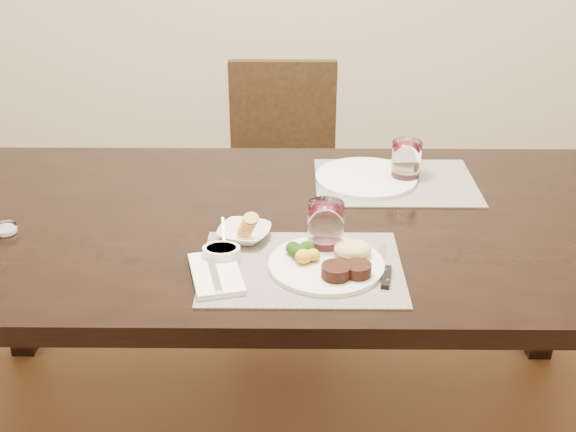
{
  "coord_description": "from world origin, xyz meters",
  "views": [
    {
      "loc": [
        0.04,
        -1.69,
        1.59
      ],
      "look_at": [
        0.03,
        -0.13,
        0.82
      ],
      "focal_mm": 45.0,
      "sensor_mm": 36.0,
      "label": 1
    }
  ],
  "objects_px": {
    "chair_far": "(283,167)",
    "dinner_plate": "(332,262)",
    "wine_glass_near": "(326,229)",
    "far_plate": "(366,178)",
    "cracker_bowl": "(244,233)",
    "steak_knife": "(385,272)"
  },
  "relations": [
    {
      "from": "cracker_bowl",
      "to": "far_plate",
      "type": "relative_size",
      "value": 0.52
    },
    {
      "from": "steak_knife",
      "to": "wine_glass_near",
      "type": "bearing_deg",
      "value": 148.8
    },
    {
      "from": "dinner_plate",
      "to": "cracker_bowl",
      "type": "bearing_deg",
      "value": 134.5
    },
    {
      "from": "steak_knife",
      "to": "dinner_plate",
      "type": "bearing_deg",
      "value": 179.01
    },
    {
      "from": "chair_far",
      "to": "dinner_plate",
      "type": "height_order",
      "value": "chair_far"
    },
    {
      "from": "steak_knife",
      "to": "far_plate",
      "type": "bearing_deg",
      "value": 100.24
    },
    {
      "from": "steak_knife",
      "to": "wine_glass_near",
      "type": "height_order",
      "value": "wine_glass_near"
    },
    {
      "from": "dinner_plate",
      "to": "wine_glass_near",
      "type": "bearing_deg",
      "value": 84.97
    },
    {
      "from": "chair_far",
      "to": "dinner_plate",
      "type": "bearing_deg",
      "value": -83.71
    },
    {
      "from": "steak_knife",
      "to": "far_plate",
      "type": "relative_size",
      "value": 0.72
    },
    {
      "from": "chair_far",
      "to": "steak_knife",
      "type": "bearing_deg",
      "value": -78.4
    },
    {
      "from": "cracker_bowl",
      "to": "far_plate",
      "type": "xyz_separation_m",
      "value": [
        0.33,
        0.37,
        -0.01
      ]
    },
    {
      "from": "wine_glass_near",
      "to": "cracker_bowl",
      "type": "bearing_deg",
      "value": 167.32
    },
    {
      "from": "wine_glass_near",
      "to": "far_plate",
      "type": "xyz_separation_m",
      "value": [
        0.13,
        0.41,
        -0.05
      ]
    },
    {
      "from": "dinner_plate",
      "to": "wine_glass_near",
      "type": "height_order",
      "value": "wine_glass_near"
    },
    {
      "from": "dinner_plate",
      "to": "cracker_bowl",
      "type": "xyz_separation_m",
      "value": [
        -0.21,
        0.14,
        0.0
      ]
    },
    {
      "from": "cracker_bowl",
      "to": "far_plate",
      "type": "bearing_deg",
      "value": 47.96
    },
    {
      "from": "wine_glass_near",
      "to": "far_plate",
      "type": "distance_m",
      "value": 0.43
    },
    {
      "from": "chair_far",
      "to": "far_plate",
      "type": "distance_m",
      "value": 0.78
    },
    {
      "from": "wine_glass_near",
      "to": "far_plate",
      "type": "relative_size",
      "value": 0.4
    },
    {
      "from": "wine_glass_near",
      "to": "steak_knife",
      "type": "bearing_deg",
      "value": -41.81
    },
    {
      "from": "wine_glass_near",
      "to": "far_plate",
      "type": "height_order",
      "value": "wine_glass_near"
    }
  ]
}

